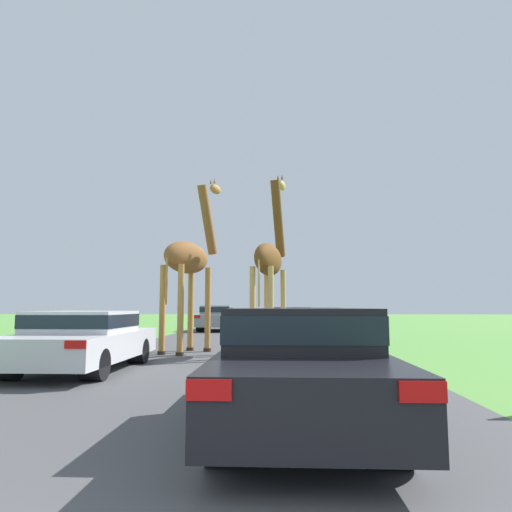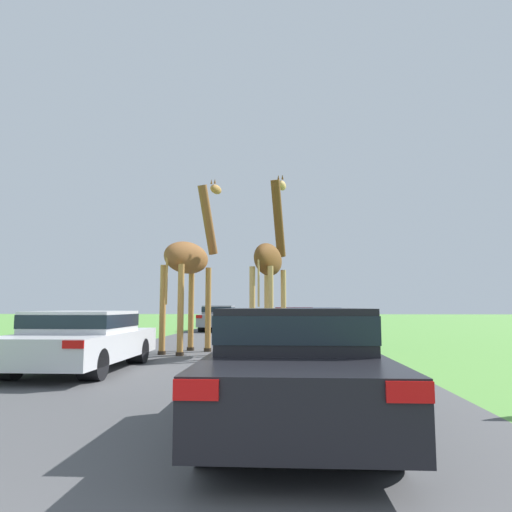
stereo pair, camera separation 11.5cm
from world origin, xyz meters
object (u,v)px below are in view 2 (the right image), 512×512
Objects in this scene: giraffe_companion at (190,261)px; car_verge_right at (81,338)px; car_far_ahead at (294,320)px; car_queue_left at (312,325)px; car_lead_maroon at (293,362)px; car_rear_follower at (219,317)px; giraffe_near_road at (270,260)px; car_queue_right at (283,317)px.

giraffe_companion reaches higher than car_verge_right.
giraffe_companion is 9.85m from car_far_ahead.
car_queue_left is 1.13× the size of car_far_ahead.
car_lead_maroon is at bearing -94.91° from car_queue_left.
car_queue_left is (0.93, 10.80, -0.01)m from car_lead_maroon.
car_far_ahead is (0.43, 17.03, -0.01)m from car_lead_maroon.
car_rear_follower is at bearing 143.71° from car_far_ahead.
car_queue_left is (1.38, 3.28, -1.93)m from giraffe_near_road.
giraffe_companion reaches higher than car_far_ahead.
car_queue_left is at bearing 81.30° from giraffe_near_road.
car_queue_left is 10.27m from car_rear_follower.
car_far_ahead is (0.52, -6.39, 0.03)m from car_queue_right.
car_rear_follower reaches higher than car_verge_right.
car_far_ahead is (0.88, 9.51, -1.93)m from giraffe_near_road.
car_queue_left is 8.46m from car_verge_right.
giraffe_near_road reaches higher than giraffe_companion.
car_rear_follower is (-3.53, -3.41, 0.07)m from car_queue_right.
car_verge_right is (-4.22, -19.26, -0.00)m from car_queue_right.
car_lead_maroon reaches higher than car_queue_left.
car_verge_right is at bearing -110.24° from car_far_ahead.
car_far_ahead is (3.26, 9.08, -1.96)m from giraffe_companion.
car_rear_follower is at bearing -135.99° from car_queue_right.
car_lead_maroon is 5.99m from car_verge_right.
car_rear_follower is (-0.79, 12.06, -1.92)m from giraffe_companion.
car_verge_right is (-4.31, 4.16, -0.04)m from car_lead_maroon.
car_queue_right is 1.00× the size of car_far_ahead.
car_verge_right is at bearing -128.27° from car_queue_left.
giraffe_companion is at bearing -142.73° from car_queue_left.
car_queue_right is at bearing 44.01° from car_rear_follower.
car_queue_right is at bearing 94.62° from car_queue_left.
giraffe_companion is at bearing -100.03° from car_queue_right.
car_queue_right is at bearing 94.70° from car_far_ahead.
car_verge_right is at bearing -92.49° from car_rear_follower.
car_lead_maroon is (2.83, -7.95, -1.95)m from giraffe_companion.
giraffe_near_road is 9.74m from car_far_ahead.
car_lead_maroon is at bearing -91.46° from car_far_ahead.
car_far_ahead is at bearing 94.96° from giraffe_companion.
car_rear_follower reaches higher than car_lead_maroon.
giraffe_near_road reaches higher than car_queue_left.
giraffe_near_road is at bearing 41.04° from car_verge_right.
car_lead_maroon is 10.84m from car_queue_left.
car_rear_follower reaches higher than car_far_ahead.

